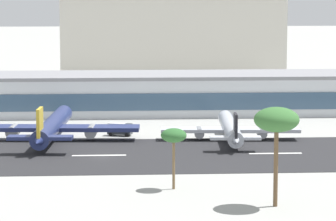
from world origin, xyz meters
name	(u,v)px	position (x,y,z in m)	size (l,w,h in m)	color
ground_plane	(102,158)	(0.00, 0.00, 0.00)	(1400.00, 1400.00, 0.00)	#9E9E99
runway_strip	(103,155)	(0.00, 2.30, 0.04)	(800.00, 42.26, 0.08)	#262628
runway_centreline_dash_4	(99,155)	(-0.75, 2.30, 0.09)	(12.00, 1.20, 0.01)	white
runway_centreline_dash_5	(275,153)	(38.74, 2.30, 0.09)	(12.00, 1.20, 0.01)	white
terminal_building	(136,94)	(9.18, 70.09, 5.92)	(220.66, 24.72, 11.83)	silver
distant_hotel_block	(172,28)	(27.12, 177.30, 20.46)	(91.45, 25.66, 40.92)	beige
airliner_gold_tail_gate_0	(52,127)	(-12.53, 22.66, 3.34)	(42.91, 50.18, 10.47)	navy
airliner_black_tail_gate_1	(231,129)	(30.95, 20.42, 2.80)	(34.20, 42.14, 8.79)	silver
service_box_truck_1	(120,129)	(4.09, 29.18, 1.79)	(6.45, 4.17, 3.25)	#2D3338
palm_tree_0	(277,121)	(29.86, -46.08, 14.67)	(7.66, 7.66, 17.02)	brown
palm_tree_3	(174,136)	(13.51, -31.85, 9.84)	(4.74, 4.74, 11.35)	brown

